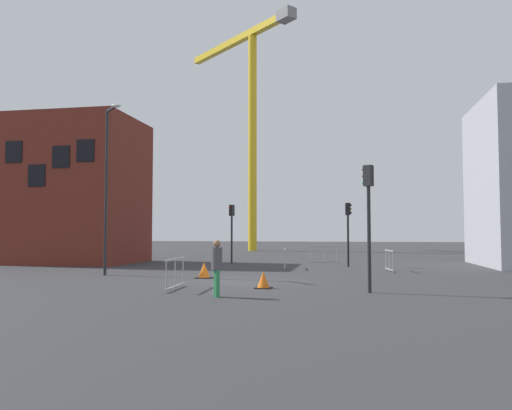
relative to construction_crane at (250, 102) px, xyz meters
The scene contains 14 objects.
ground 36.11m from the construction_crane, 80.15° to the right, with size 160.00×160.00×0.00m, color #333335.
brick_building 25.84m from the construction_crane, 107.70° to the right, with size 7.71×6.44×9.27m.
construction_crane is the anchor object (origin of this frame).
streetlamp_tall 32.52m from the construction_crane, 91.50° to the right, with size 1.20×1.16×7.76m.
traffic_light_verge 28.18m from the construction_crane, 65.83° to the right, with size 0.38×0.28×3.66m.
traffic_light_near 38.82m from the construction_crane, 72.78° to the right, with size 0.39×0.35×4.23m.
traffic_light_crosswalk 25.03m from the construction_crane, 82.12° to the right, with size 0.34×0.39×3.71m.
pedestrian_walking 40.22m from the construction_crane, 80.54° to the right, with size 0.34×0.34×1.75m.
safety_barrier_mid_span 38.63m from the construction_crane, 83.18° to the right, with size 0.18×2.26×1.08m.
safety_barrier_right_run 30.01m from the construction_crane, 74.81° to the right, with size 0.29×2.09×1.08m.
safety_barrier_front 32.26m from the construction_crane, 64.61° to the right, with size 0.31×1.84×1.08m.
safety_barrier_rear 26.05m from the construction_crane, 65.97° to the right, with size 1.88×0.06×1.08m.
traffic_cone_orange 34.81m from the construction_crane, 82.63° to the right, with size 0.68×0.68×0.68m.
traffic_cone_by_barrier 38.30m from the construction_crane, 78.19° to the right, with size 0.60×0.60×0.61m.
Camera 1 is at (4.59, -20.01, 2.02)m, focal length 35.24 mm.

